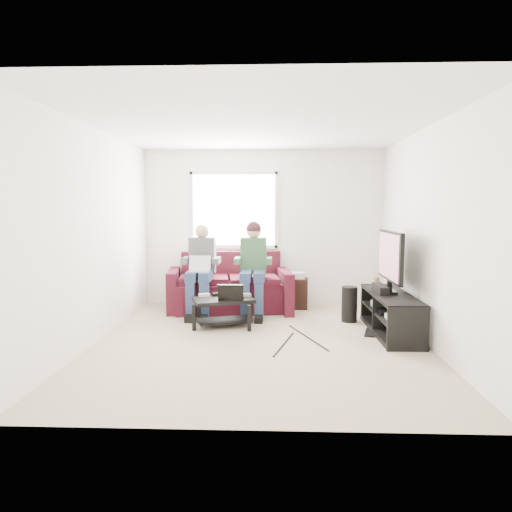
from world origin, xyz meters
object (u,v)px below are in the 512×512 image
(sofa, at_px, (229,289))
(coffee_table, at_px, (223,306))
(tv_stand, at_px, (391,316))
(tv, at_px, (390,258))
(end_table, at_px, (297,292))
(subwoofer, at_px, (349,304))

(sofa, xyz_separation_m, coffee_table, (0.02, -1.09, -0.04))
(coffee_table, distance_m, tv_stand, 2.23)
(tv, bearing_deg, end_table, 129.48)
(coffee_table, distance_m, end_table, 1.64)
(tv_stand, distance_m, tv, 0.76)
(tv_stand, xyz_separation_m, tv, (-0.00, 0.10, 0.75))
(tv, bearing_deg, tv_stand, -88.53)
(tv, xyz_separation_m, end_table, (-1.13, 1.38, -0.72))
(coffee_table, bearing_deg, sofa, 91.15)
(sofa, distance_m, tv_stand, 2.61)
(sofa, relative_size, tv_stand, 1.30)
(sofa, relative_size, coffee_table, 2.25)
(subwoofer, bearing_deg, tv, -49.27)
(subwoofer, bearing_deg, coffee_table, -168.64)
(sofa, distance_m, subwoofer, 1.95)
(tv_stand, bearing_deg, end_table, 127.58)
(coffee_table, xyz_separation_m, subwoofer, (1.78, 0.36, -0.04))
(sofa, height_order, end_table, sofa)
(end_table, bearing_deg, coffee_table, -131.38)
(sofa, relative_size, end_table, 3.49)
(end_table, bearing_deg, subwoofer, -51.26)
(tv, xyz_separation_m, subwoofer, (-0.43, 0.50, -0.73))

